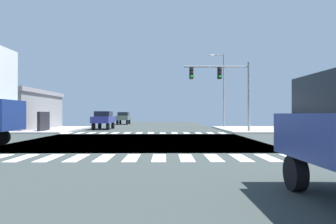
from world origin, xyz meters
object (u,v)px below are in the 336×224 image
object	(u,v)px
sedan_leading_3	(124,117)
street_lamp	(222,84)
traffic_signal_mast	(223,81)
sedan_queued_2	(104,119)

from	to	relation	value
sedan_leading_3	street_lamp	bearing A→B (deg)	136.23
traffic_signal_mast	sedan_queued_2	distance (m)	13.29
street_lamp	sedan_leading_3	world-z (taller)	street_lamp
street_lamp	sedan_leading_3	distance (m)	18.32
sedan_queued_2	traffic_signal_mast	bearing A→B (deg)	152.39
sedan_leading_3	traffic_signal_mast	bearing A→B (deg)	118.26
street_lamp	traffic_signal_mast	bearing A→B (deg)	-99.82
sedan_queued_2	sedan_leading_3	size ratio (longest dim) A/B	1.00
street_lamp	sedan_queued_2	world-z (taller)	street_lamp
traffic_signal_mast	sedan_leading_3	bearing A→B (deg)	118.26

